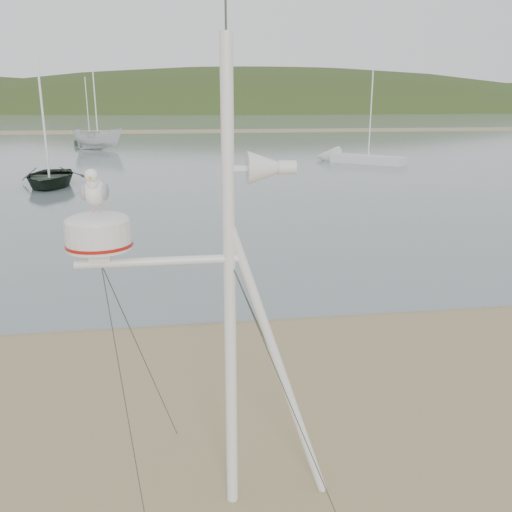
{
  "coord_description": "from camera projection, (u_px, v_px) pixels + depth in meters",
  "views": [
    {
      "loc": [
        0.97,
        -5.13,
        3.88
      ],
      "look_at": [
        1.87,
        1.0,
        2.11
      ],
      "focal_mm": 38.0,
      "sensor_mm": 36.0,
      "label": 1
    }
  ],
  "objects": [
    {
      "name": "ground",
      "position": [
        97.0,
        477.0,
        5.81
      ],
      "size": [
        560.0,
        560.0,
        0.0
      ],
      "primitive_type": "plane",
      "color": "#8B7650",
      "rests_on": "ground"
    },
    {
      "name": "water",
      "position": [
        170.0,
        118.0,
        131.38
      ],
      "size": [
        560.0,
        256.0,
        0.04
      ],
      "primitive_type": "cube",
      "color": "slate",
      "rests_on": "ground"
    },
    {
      "name": "sandbar",
      "position": [
        167.0,
        131.0,
        72.38
      ],
      "size": [
        560.0,
        7.0,
        0.07
      ],
      "primitive_type": "cube",
      "color": "#8B7650",
      "rests_on": "water"
    },
    {
      "name": "hill_ridge",
      "position": [
        216.0,
        157.0,
        237.37
      ],
      "size": [
        620.0,
        180.0,
        80.0
      ],
      "color": "#243315",
      "rests_on": "ground"
    },
    {
      "name": "far_cottages",
      "position": [
        179.0,
        101.0,
        191.59
      ],
      "size": [
        294.4,
        6.3,
        8.0
      ],
      "color": "silver",
      "rests_on": "ground"
    },
    {
      "name": "mast_rig",
      "position": [
        225.0,
        387.0,
        5.08
      ],
      "size": [
        2.38,
        2.54,
        5.37
      ],
      "color": "silver",
      "rests_on": "ground"
    },
    {
      "name": "boat_dark",
      "position": [
        45.0,
        139.0,
        24.81
      ],
      "size": [
        3.16,
        1.0,
        4.4
      ],
      "primitive_type": "imported",
      "rotation": [
        0.0,
        0.0,
        0.03
      ],
      "color": "black",
      "rests_on": "water"
    },
    {
      "name": "boat_white",
      "position": [
        97.0,
        121.0,
        44.22
      ],
      "size": [
        2.35,
        2.32,
        4.59
      ],
      "primitive_type": "imported",
      "rotation": [
        0.0,
        0.0,
        1.12
      ],
      "color": "silver",
      "rests_on": "water"
    },
    {
      "name": "sailboat_white_near",
      "position": [
        346.0,
        158.0,
        35.72
      ],
      "size": [
        5.56,
        5.34,
        6.19
      ],
      "color": "silver",
      "rests_on": "ground"
    },
    {
      "name": "sailboat_dark_mid",
      "position": [
        94.0,
        140.0,
        52.37
      ],
      "size": [
        2.25,
        6.71,
        6.56
      ],
      "color": "black",
      "rests_on": "ground"
    }
  ]
}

